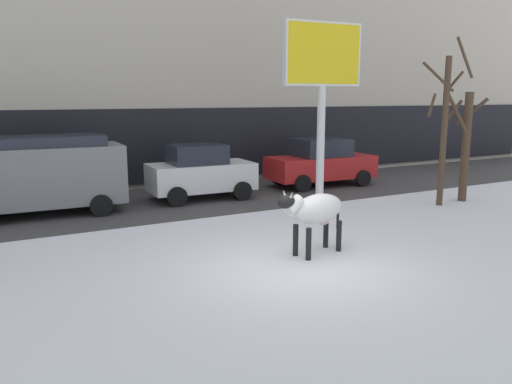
# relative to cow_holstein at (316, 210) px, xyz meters

# --- Properties ---
(ground_plane) EXTENTS (120.00, 120.00, 0.00)m
(ground_plane) POSITION_rel_cow_holstein_xyz_m (-0.87, -0.61, -1.00)
(ground_plane) COLOR white
(road_strip) EXTENTS (60.00, 5.60, 0.01)m
(road_strip) POSITION_rel_cow_holstein_xyz_m (-0.87, 7.09, -1.00)
(road_strip) COLOR #423F3F
(road_strip) RESTS_ON ground
(building_facade) EXTENTS (44.00, 6.10, 13.00)m
(building_facade) POSITION_rel_cow_holstein_xyz_m (-0.87, 12.79, 5.48)
(building_facade) COLOR #BCB29E
(building_facade) RESTS_ON ground
(cow_holstein) EXTENTS (1.94, 0.87, 1.54)m
(cow_holstein) POSITION_rel_cow_holstein_xyz_m (0.00, 0.00, 0.00)
(cow_holstein) COLOR silver
(cow_holstein) RESTS_ON ground
(billboard) EXTENTS (2.53, 0.37, 5.56)m
(billboard) POSITION_rel_cow_holstein_xyz_m (2.65, 3.54, 3.31)
(billboard) COLOR silver
(billboard) RESTS_ON ground
(car_grey_van) EXTENTS (4.68, 2.27, 2.32)m
(car_grey_van) POSITION_rel_cow_holstein_xyz_m (-4.81, 6.96, 0.24)
(car_grey_van) COLOR slate
(car_grey_van) RESTS_ON ground
(car_white_hatchback) EXTENTS (3.57, 2.04, 1.86)m
(car_white_hatchback) POSITION_rel_cow_holstein_xyz_m (0.14, 6.95, -0.07)
(car_white_hatchback) COLOR white
(car_white_hatchback) RESTS_ON ground
(car_red_sedan) EXTENTS (4.27, 2.12, 1.84)m
(car_red_sedan) POSITION_rel_cow_holstein_xyz_m (5.29, 7.15, -0.09)
(car_red_sedan) COLOR red
(car_red_sedan) RESTS_ON ground
(pedestrian_near_billboard) EXTENTS (0.36, 0.24, 1.73)m
(pedestrian_near_billboard) POSITION_rel_cow_holstein_xyz_m (4.56, 9.86, -0.12)
(pedestrian_near_billboard) COLOR #282833
(pedestrian_near_billboard) RESTS_ON ground
(bare_tree_left_lot) EXTENTS (1.30, 1.28, 5.16)m
(bare_tree_left_lot) POSITION_rel_cow_holstein_xyz_m (6.49, 2.32, 1.62)
(bare_tree_left_lot) COLOR #4C3828
(bare_tree_left_lot) RESTS_ON ground
(bare_tree_right_lot) EXTENTS (1.32, 1.15, 3.59)m
(bare_tree_right_lot) POSITION_rel_cow_holstein_xyz_m (7.71, 2.49, 1.00)
(bare_tree_right_lot) COLOR #4C3828
(bare_tree_right_lot) RESTS_ON ground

